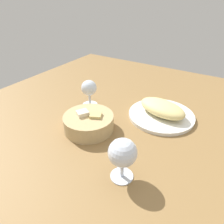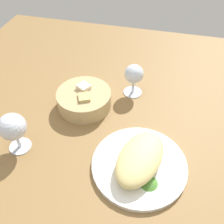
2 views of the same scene
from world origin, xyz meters
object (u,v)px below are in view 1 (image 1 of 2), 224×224
(plate, at_px, (161,115))
(wine_glass_far, at_px, (123,154))
(bread_basket, at_px, (89,122))
(wine_glass_near, at_px, (89,89))

(plate, xyz_separation_m, wine_glass_far, (-0.02, 0.35, 0.08))
(bread_basket, distance_m, wine_glass_far, 0.26)
(plate, relative_size, wine_glass_far, 2.06)
(plate, xyz_separation_m, bread_basket, (0.20, 0.22, 0.02))
(wine_glass_far, bearing_deg, wine_glass_near, -40.94)
(bread_basket, relative_size, wine_glass_far, 1.43)
(bread_basket, xyz_separation_m, wine_glass_near, (0.11, -0.15, 0.05))
(bread_basket, distance_m, wine_glass_near, 0.19)
(plate, relative_size, bread_basket, 1.44)
(bread_basket, height_order, wine_glass_far, wine_glass_far)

